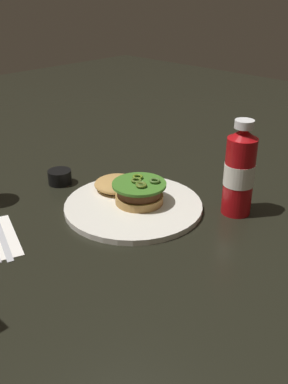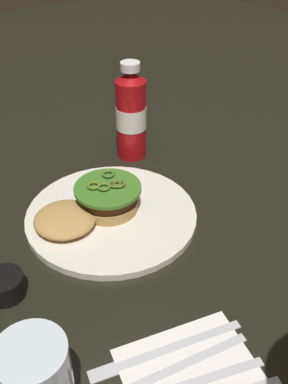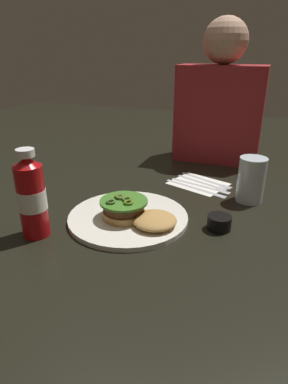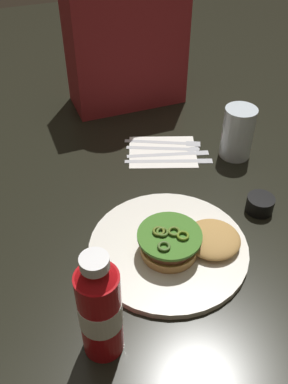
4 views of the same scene
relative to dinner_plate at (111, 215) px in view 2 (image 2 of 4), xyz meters
name	(u,v)px [view 2 (image 2 of 4)]	position (x,y,z in m)	size (l,w,h in m)	color
ground_plane	(125,241)	(0.02, 0.06, -0.01)	(3.00, 3.00, 0.00)	black
dinner_plate	(111,215)	(0.00, 0.00, 0.00)	(0.30, 0.30, 0.01)	silver
burger_sandwich	(93,205)	(0.03, -0.02, 0.03)	(0.19, 0.12, 0.05)	#B58647
ketchup_bottle	(131,115)	(-0.17, -0.14, 0.09)	(0.06, 0.06, 0.20)	#AF0E12
condiment_cup	(5,286)	(0.22, 0.03, 0.01)	(0.06, 0.06, 0.03)	black
napkin	(191,373)	(0.11, 0.30, 0.00)	(0.16, 0.13, 0.00)	white
butter_knife	(158,351)	(0.13, 0.25, 0.00)	(0.20, 0.09, 0.00)	silver
steak_knife	(168,370)	(0.13, 0.28, 0.00)	(0.20, 0.07, 0.00)	silver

